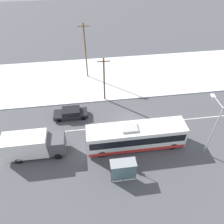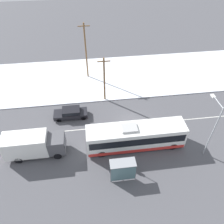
{
  "view_description": "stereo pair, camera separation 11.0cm",
  "coord_description": "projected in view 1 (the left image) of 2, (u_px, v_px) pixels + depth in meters",
  "views": [
    {
      "loc": [
        -5.39,
        -20.08,
        21.17
      ],
      "look_at": [
        -2.48,
        1.37,
        1.4
      ],
      "focal_mm": 35.0,
      "sensor_mm": 36.0,
      "label": 1
    },
    {
      "loc": [
        -5.28,
        -20.1,
        21.17
      ],
      "look_at": [
        -2.48,
        1.37,
        1.4
      ],
      "focal_mm": 35.0,
      "sensor_mm": 36.0,
      "label": 2
    }
  ],
  "objects": [
    {
      "name": "utility_pole_snowlot",
      "position": [
        86.0,
        51.0,
        34.86
      ],
      "size": [
        1.8,
        0.24,
        9.35
      ],
      "color": "brown",
      "rests_on": "ground_plane"
    },
    {
      "name": "box_truck",
      "position": [
        33.0,
        145.0,
        24.78
      ],
      "size": [
        6.82,
        2.3,
        3.1
      ],
      "color": "silver",
      "rests_on": "ground_plane"
    },
    {
      "name": "lane_marking_center",
      "position": [
        132.0,
        125.0,
        29.5
      ],
      "size": [
        60.0,
        0.12,
        0.0
      ],
      "color": "silver",
      "rests_on": "ground_plane"
    },
    {
      "name": "utility_pole_roadside",
      "position": [
        104.0,
        79.0,
        31.03
      ],
      "size": [
        1.8,
        0.24,
        7.03
      ],
      "color": "brown",
      "rests_on": "ground_plane"
    },
    {
      "name": "streetlamp",
      "position": [
        213.0,
        123.0,
        23.29
      ],
      "size": [
        0.36,
        2.47,
        7.26
      ],
      "color": "#9EA3A8",
      "rests_on": "ground_plane"
    },
    {
      "name": "city_bus",
      "position": [
        136.0,
        136.0,
        25.8
      ],
      "size": [
        11.58,
        2.57,
        3.35
      ],
      "color": "white",
      "rests_on": "ground_plane"
    },
    {
      "name": "sedan_car",
      "position": [
        71.0,
        113.0,
        30.13
      ],
      "size": [
        4.61,
        1.8,
        1.4
      ],
      "rotation": [
        0.0,
        0.0,
        3.14
      ],
      "color": "black",
      "rests_on": "ground_plane"
    },
    {
      "name": "pedestrian_at_stop",
      "position": [
        130.0,
        162.0,
        23.85
      ],
      "size": [
        0.59,
        0.26,
        1.64
      ],
      "color": "#23232D",
      "rests_on": "ground_plane"
    },
    {
      "name": "ground_plane",
      "position": [
        132.0,
        125.0,
        29.5
      ],
      "size": [
        120.0,
        120.0,
        0.0
      ],
      "primitive_type": "plane",
      "color": "#4C4C51"
    },
    {
      "name": "snow_lot",
      "position": [
        118.0,
        76.0,
        38.28
      ],
      "size": [
        80.0,
        13.16,
        0.12
      ],
      "color": "silver",
      "rests_on": "ground_plane"
    },
    {
      "name": "bus_shelter",
      "position": [
        123.0,
        169.0,
        22.47
      ],
      "size": [
        2.7,
        1.2,
        2.4
      ],
      "color": "gray",
      "rests_on": "ground_plane"
    }
  ]
}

